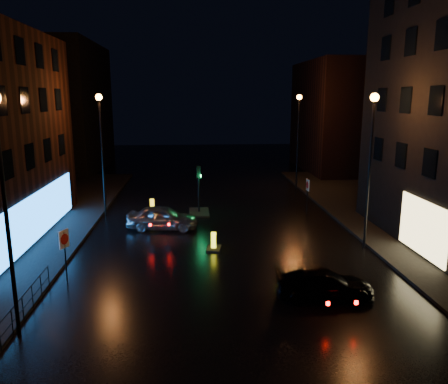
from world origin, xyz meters
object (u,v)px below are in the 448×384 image
(dark_sedan, at_px, (324,284))
(silver_hatchback, at_px, (163,218))
(road_sign_left, at_px, (64,244))
(traffic_signal, at_px, (199,206))
(bollard_far, at_px, (152,210))
(road_sign_right, at_px, (308,188))
(bollard_near, at_px, (214,246))

(dark_sedan, bearing_deg, silver_hatchback, 38.20)
(silver_hatchback, xyz_separation_m, road_sign_left, (-3.77, -7.95, 1.11))
(traffic_signal, xyz_separation_m, bollard_far, (-3.34, 0.14, -0.27))
(road_sign_left, distance_m, road_sign_right, 17.65)
(traffic_signal, xyz_separation_m, dark_sedan, (4.91, -13.92, 0.09))
(bollard_far, bearing_deg, traffic_signal, -10.19)
(silver_hatchback, height_order, dark_sedan, silver_hatchback)
(bollard_near, bearing_deg, bollard_far, 126.77)
(traffic_signal, bearing_deg, dark_sedan, -70.58)
(bollard_far, bearing_deg, road_sign_left, -111.17)
(dark_sedan, xyz_separation_m, road_sign_right, (2.79, 13.27, 1.27))
(bollard_near, xyz_separation_m, road_sign_left, (-6.78, -3.94, 1.65))
(traffic_signal, distance_m, bollard_far, 3.35)
(traffic_signal, distance_m, road_sign_left, 13.22)
(silver_hatchback, distance_m, bollard_far, 3.98)
(dark_sedan, distance_m, road_sign_left, 11.34)
(bollard_far, height_order, road_sign_left, road_sign_left)
(silver_hatchback, xyz_separation_m, bollard_near, (3.01, -4.01, -0.54))
(road_sign_left, height_order, road_sign_right, same)
(bollard_near, xyz_separation_m, road_sign_right, (7.04, 7.04, 1.65))
(traffic_signal, height_order, dark_sedan, traffic_signal)
(dark_sedan, relative_size, bollard_near, 3.36)
(bollard_near, xyz_separation_m, bollard_far, (-3.99, 7.83, 0.02))
(traffic_signal, relative_size, bollard_far, 2.63)
(traffic_signal, distance_m, silver_hatchback, 4.38)
(road_sign_left, bearing_deg, silver_hatchback, 88.79)
(dark_sedan, height_order, bollard_near, dark_sedan)
(silver_hatchback, relative_size, road_sign_right, 1.77)
(dark_sedan, relative_size, road_sign_left, 1.65)
(silver_hatchback, height_order, road_sign_right, road_sign_right)
(silver_hatchback, bearing_deg, bollard_far, 20.83)
(traffic_signal, bearing_deg, road_sign_right, -4.88)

